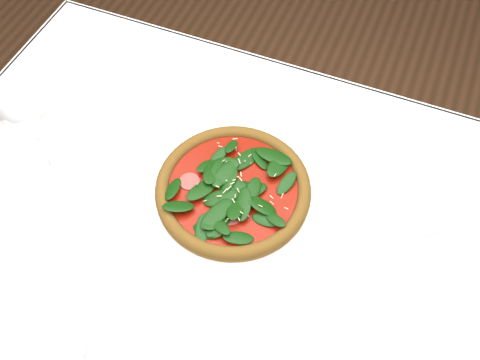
% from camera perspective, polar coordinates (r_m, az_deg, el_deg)
% --- Properties ---
extents(ground, '(6.00, 6.00, 0.00)m').
position_cam_1_polar(ground, '(1.62, -0.10, -17.64)').
color(ground, brown).
rests_on(ground, ground).
extents(dining_table, '(1.21, 0.81, 0.75)m').
position_cam_1_polar(dining_table, '(1.01, -0.16, -7.72)').
color(dining_table, silver).
rests_on(dining_table, ground).
extents(plate, '(0.32, 0.32, 0.01)m').
position_cam_1_polar(plate, '(0.95, -0.74, -1.41)').
color(plate, silver).
rests_on(plate, dining_table).
extents(pizza, '(0.34, 0.34, 0.04)m').
position_cam_1_polar(pizza, '(0.93, -0.75, -0.83)').
color(pizza, olive).
rests_on(pizza, plate).
extents(wine_glass, '(0.09, 0.09, 0.21)m').
position_cam_1_polar(wine_glass, '(0.94, -21.92, 6.86)').
color(wine_glass, white).
rests_on(wine_glass, dining_table).
extents(saucer_far, '(0.13, 0.13, 0.01)m').
position_cam_1_polar(saucer_far, '(0.99, 18.05, -2.38)').
color(saucer_far, silver).
rests_on(saucer_far, dining_table).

